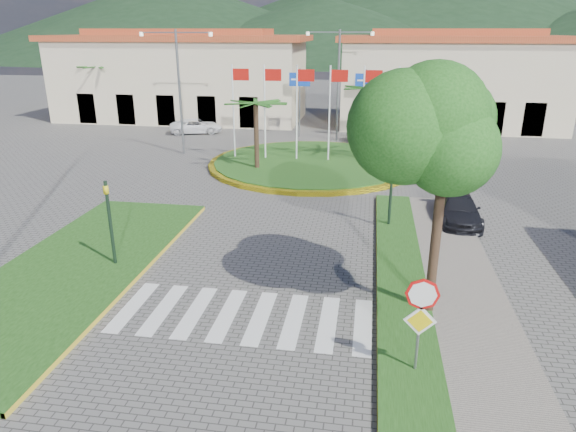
# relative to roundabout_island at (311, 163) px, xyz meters

# --- Properties ---
(ground) EXTENTS (160.00, 160.00, 0.00)m
(ground) POSITION_rel_roundabout_island_xyz_m (-0.00, -22.00, -0.17)
(ground) COLOR #62605D
(ground) RESTS_ON ground
(sidewalk_right) EXTENTS (4.00, 28.00, 0.15)m
(sidewalk_right) POSITION_rel_roundabout_island_xyz_m (6.00, -20.00, -0.10)
(sidewalk_right) COLOR gray
(sidewalk_right) RESTS_ON ground
(verge_right) EXTENTS (1.60, 28.00, 0.18)m
(verge_right) POSITION_rel_roundabout_island_xyz_m (4.80, -20.00, -0.08)
(verge_right) COLOR #1C4614
(verge_right) RESTS_ON ground
(median_left) EXTENTS (5.00, 14.00, 0.18)m
(median_left) POSITION_rel_roundabout_island_xyz_m (-6.50, -16.00, -0.08)
(median_left) COLOR #1C4614
(median_left) RESTS_ON ground
(crosswalk) EXTENTS (8.00, 3.00, 0.01)m
(crosswalk) POSITION_rel_roundabout_island_xyz_m (-0.00, -18.00, -0.17)
(crosswalk) COLOR silver
(crosswalk) RESTS_ON ground
(roundabout_island) EXTENTS (12.70, 12.70, 6.00)m
(roundabout_island) POSITION_rel_roundabout_island_xyz_m (0.00, 0.00, 0.00)
(roundabout_island) COLOR yellow
(roundabout_island) RESTS_ON ground
(stop_sign) EXTENTS (0.80, 0.11, 2.65)m
(stop_sign) POSITION_rel_roundabout_island_xyz_m (4.90, -20.04, 1.62)
(stop_sign) COLOR slate
(stop_sign) RESTS_ON ground
(deciduous_tree) EXTENTS (3.60, 3.60, 6.80)m
(deciduous_tree) POSITION_rel_roundabout_island_xyz_m (5.50, -17.00, 5.00)
(deciduous_tree) COLOR black
(deciduous_tree) RESTS_ON ground
(traffic_light_left) EXTENTS (0.15, 0.18, 3.20)m
(traffic_light_left) POSITION_rel_roundabout_island_xyz_m (-5.20, -15.50, 1.77)
(traffic_light_left) COLOR black
(traffic_light_left) RESTS_ON ground
(traffic_light_right) EXTENTS (0.15, 0.18, 3.20)m
(traffic_light_right) POSITION_rel_roundabout_island_xyz_m (4.50, -10.00, 1.77)
(traffic_light_right) COLOR black
(traffic_light_right) RESTS_ON ground
(traffic_light_far) EXTENTS (0.18, 0.15, 3.20)m
(traffic_light_far) POSITION_rel_roundabout_island_xyz_m (8.00, 4.00, 1.77)
(traffic_light_far) COLOR black
(traffic_light_far) RESTS_ON ground
(direction_sign_west) EXTENTS (1.60, 0.14, 5.20)m
(direction_sign_west) POSITION_rel_roundabout_island_xyz_m (-2.00, 8.97, 3.36)
(direction_sign_west) COLOR slate
(direction_sign_west) RESTS_ON ground
(direction_sign_east) EXTENTS (1.60, 0.14, 5.20)m
(direction_sign_east) POSITION_rel_roundabout_island_xyz_m (3.00, 8.97, 3.36)
(direction_sign_east) COLOR slate
(direction_sign_east) RESTS_ON ground
(street_lamp_centre) EXTENTS (4.80, 0.16, 8.00)m
(street_lamp_centre) POSITION_rel_roundabout_island_xyz_m (1.00, 8.00, 4.32)
(street_lamp_centre) COLOR slate
(street_lamp_centre) RESTS_ON ground
(street_lamp_west) EXTENTS (4.80, 0.16, 8.00)m
(street_lamp_west) POSITION_rel_roundabout_island_xyz_m (-9.00, 2.00, 4.32)
(street_lamp_west) COLOR slate
(street_lamp_west) RESTS_ON ground
(building_left) EXTENTS (23.32, 9.54, 8.05)m
(building_left) POSITION_rel_roundabout_island_xyz_m (-14.00, 16.00, 3.73)
(building_left) COLOR beige
(building_left) RESTS_ON ground
(building_right) EXTENTS (19.08, 9.54, 8.05)m
(building_right) POSITION_rel_roundabout_island_xyz_m (10.00, 16.00, 3.73)
(building_right) COLOR beige
(building_right) RESTS_ON ground
(hill_far_west) EXTENTS (140.00, 140.00, 22.00)m
(hill_far_west) POSITION_rel_roundabout_island_xyz_m (-55.00, 118.00, 10.83)
(hill_far_west) COLOR black
(hill_far_west) RESTS_ON ground
(hill_far_mid) EXTENTS (180.00, 180.00, 30.00)m
(hill_far_mid) POSITION_rel_roundabout_island_xyz_m (15.00, 138.00, 14.83)
(hill_far_mid) COLOR black
(hill_far_mid) RESTS_ON ground
(hill_near_back) EXTENTS (110.00, 110.00, 16.00)m
(hill_near_back) POSITION_rel_roundabout_island_xyz_m (-10.00, 108.00, 7.83)
(hill_near_back) COLOR black
(hill_near_back) RESTS_ON ground
(white_van) EXTENTS (4.56, 3.11, 1.16)m
(white_van) POSITION_rel_roundabout_island_xyz_m (-10.50, 9.05, 0.41)
(white_van) COLOR white
(white_van) RESTS_ON ground
(car_dark_a) EXTENTS (4.24, 2.53, 1.35)m
(car_dark_a) POSITION_rel_roundabout_island_xyz_m (-8.00, 14.92, 0.50)
(car_dark_a) COLOR black
(car_dark_a) RESTS_ON ground
(car_dark_b) EXTENTS (4.36, 2.34, 1.36)m
(car_dark_b) POSITION_rel_roundabout_island_xyz_m (3.92, 8.17, 0.51)
(car_dark_b) COLOR black
(car_dark_b) RESTS_ON ground
(car_side_right) EXTENTS (1.69, 4.14, 1.20)m
(car_side_right) POSITION_rel_roundabout_island_xyz_m (7.50, -8.78, 0.43)
(car_side_right) COLOR black
(car_side_right) RESTS_ON ground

